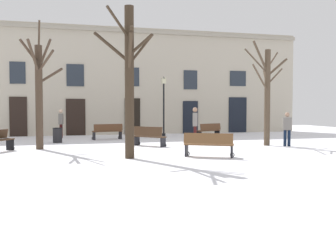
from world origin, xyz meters
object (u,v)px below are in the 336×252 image
Objects in this scene: tree_right_of_center at (39,90)px; litter_bin at (57,135)px; person_strolling at (61,122)px; tree_near_facade at (129,77)px; bench_back_to_back_left at (209,130)px; tree_center at (267,92)px; streetlamp at (164,100)px; bench_near_lamp at (108,131)px; bench_by_litter_bin at (149,136)px; person_by_shop_door at (195,123)px; person_near_bench at (287,128)px; bench_near_center_tree at (209,144)px.

litter_bin is (0.75, 3.10, -2.16)m from tree_right_of_center.
tree_near_facade is at bearing -154.99° from person_strolling.
bench_back_to_back_left is (6.18, 8.12, -2.44)m from tree_near_facade.
tree_center is 10.62m from litter_bin.
streetlamp is 2.18× the size of bench_back_to_back_left.
bench_by_litter_bin is at bearing 96.82° from bench_near_lamp.
tree_near_facade reaches higher than streetlamp.
streetlamp is 5.11m from person_by_shop_door.
litter_bin is (-6.33, -2.72, -1.87)m from streetlamp.
tree_right_of_center reaches higher than bench_by_litter_bin.
tree_center is 3.09× the size of person_near_bench.
bench_near_lamp is at bearing -115.62° from person_by_shop_door.
tree_center is at bearing 76.69° from bench_back_to_back_left.
person_near_bench is (11.00, -1.65, -1.69)m from tree_right_of_center.
person_by_shop_door is (-1.97, -3.15, 0.57)m from bench_back_to_back_left.
tree_right_of_center is 6.54m from person_strolling.
person_strolling is at bearing -13.15° from person_near_bench.
litter_bin is 0.44× the size of bench_near_lamp.
bench_back_to_back_left is 1.00× the size of person_strolling.
bench_back_to_back_left is at bearing 100.99° from tree_center.
bench_back_to_back_left is at bearing 23.34° from tree_right_of_center.
tree_right_of_center is 2.96× the size of bench_near_center_tree.
tree_center is 2.71× the size of person_by_shop_door.
bench_near_lamp is at bearing -159.20° from streetlamp.
bench_by_litter_bin is at bearing 0.99° from tree_right_of_center.
bench_by_litter_bin reaches higher than bench_near_lamp.
tree_right_of_center is 0.99× the size of tree_near_facade.
person_by_shop_door is at bearing -117.01° from person_strolling.
bench_near_lamp is (-6.85, 5.44, -2.09)m from tree_center.
tree_center is at bearing -114.72° from person_strolling.
tree_right_of_center reaches higher than person_near_bench.
streetlamp is 3.41m from bench_back_to_back_left.
person_strolling is (0.23, 3.17, 0.55)m from litter_bin.
person_strolling is at bearing -113.34° from person_by_shop_door.
tree_right_of_center is at bearing 127.64° from tree_near_facade.
tree_near_facade is at bearing 22.19° from bench_near_center_tree.
tree_near_facade reaches higher than tree_center.
tree_near_facade is at bearing -71.48° from litter_bin.
streetlamp reaches higher than person_strolling.
tree_right_of_center reaches higher than bench_near_center_tree.
tree_right_of_center is at bearing -0.96° from bench_back_to_back_left.
bench_by_litter_bin is 7.30m from person_strolling.
tree_right_of_center is 3.17× the size of bench_back_to_back_left.
tree_right_of_center is 7.58m from person_by_shop_door.
bench_near_lamp is at bearing -44.39° from bench_near_center_tree.
tree_center is at bearing 23.42° from tree_near_facade.
person_near_bench is (3.93, -7.47, -1.39)m from streetlamp.
bench_near_lamp is 0.96× the size of person_by_shop_door.
bench_by_litter_bin is 2.72m from person_by_shop_door.
person_by_shop_door is at bearing 33.74° from bench_back_to_back_left.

